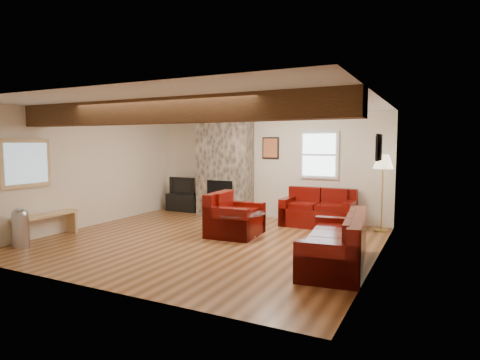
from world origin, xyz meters
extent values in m
plane|color=brown|center=(0.00, 0.00, 0.00)|extent=(8.00, 8.00, 0.00)
plane|color=silver|center=(0.00, 0.00, 2.50)|extent=(8.00, 8.00, 0.00)
plane|color=beige|center=(0.00, 2.75, 1.25)|extent=(8.00, 0.00, 8.00)
plane|color=beige|center=(0.00, -2.75, 1.25)|extent=(8.00, 0.00, 8.00)
plane|color=beige|center=(-3.00, 0.00, 1.25)|extent=(0.00, 7.50, 7.50)
plane|color=beige|center=(3.00, 0.00, 1.25)|extent=(0.00, 7.50, 7.50)
cube|color=#372210|center=(0.00, -1.25, 2.31)|extent=(6.00, 0.36, 0.38)
cube|color=#37312A|center=(-1.00, 2.50, 1.25)|extent=(1.40, 0.50, 2.50)
cube|color=black|center=(-1.00, 2.25, 0.45)|extent=(0.70, 0.06, 0.90)
cube|color=#37312A|center=(-1.00, 2.20, 0.04)|extent=(1.00, 0.25, 0.08)
cylinder|color=#462916|center=(0.40, 0.54, 0.02)|extent=(0.65, 0.65, 0.04)
cylinder|color=#462916|center=(0.40, 0.54, 0.22)|extent=(0.35, 0.35, 0.44)
cylinder|color=white|center=(0.40, 0.54, 0.47)|extent=(0.98, 0.98, 0.02)
cube|color=maroon|center=(0.40, 0.54, 0.50)|extent=(0.27, 0.20, 0.03)
cube|color=black|center=(-2.27, 2.53, 0.23)|extent=(0.93, 0.37, 0.46)
imported|color=black|center=(-2.27, 2.53, 0.69)|extent=(0.78, 0.10, 0.45)
cylinder|color=#AD9648|center=(2.80, 2.30, 0.02)|extent=(0.28, 0.28, 0.03)
cylinder|color=#AD9648|center=(2.80, 2.30, 0.71)|extent=(0.03, 0.03, 1.42)
cone|color=beige|center=(2.80, 2.30, 1.44)|extent=(0.41, 0.41, 0.28)
camera|label=1|loc=(3.83, -6.30, 1.82)|focal=30.00mm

